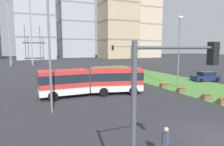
{
  "coord_description": "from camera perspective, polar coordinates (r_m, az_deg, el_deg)",
  "views": [
    {
      "loc": [
        -10.35,
        -7.91,
        5.47
      ],
      "look_at": [
        -0.25,
        15.11,
        2.2
      ],
      "focal_mm": 31.82,
      "sensor_mm": 36.0,
      "label": 1
    }
  ],
  "objects": [
    {
      "name": "flower_planter_4",
      "position": [
        27.84,
        14.74,
        -3.27
      ],
      "size": [
        1.1,
        0.56,
        0.74
      ],
      "color": "brown",
      "rests_on": "grass_median"
    },
    {
      "name": "flower_planter_3",
      "position": [
        25.43,
        19.29,
        -4.45
      ],
      "size": [
        1.1,
        0.56,
        0.74
      ],
      "color": "brown",
      "rests_on": "grass_median"
    },
    {
      "name": "apartment_tower_westcentre",
      "position": [
        102.25,
        -21.4,
        14.61
      ],
      "size": [
        16.75,
        18.06,
        38.3
      ],
      "color": "#9EA3AD",
      "rests_on": "ground"
    },
    {
      "name": "flower_planter_2",
      "position": [
        22.98,
        25.48,
        -6.0
      ],
      "size": [
        1.1,
        0.56,
        0.74
      ],
      "color": "brown",
      "rests_on": "grass_median"
    },
    {
      "name": "pedestrian_crossing",
      "position": [
        10.29,
        15.18,
        -18.58
      ],
      "size": [
        0.54,
        0.36,
        1.74
      ],
      "color": "black",
      "rests_on": "ground"
    },
    {
      "name": "traffic_light_near_left",
      "position": [
        6.53,
        15.18,
        -6.77
      ],
      "size": [
        3.51,
        0.28,
        5.66
      ],
      "color": "#474C51",
      "rests_on": "ground"
    },
    {
      "name": "flower_planter_1",
      "position": [
        21.86,
        29.19,
        -6.89
      ],
      "size": [
        1.1,
        0.56,
        0.74
      ],
      "color": "brown",
      "rests_on": "grass_median"
    },
    {
      "name": "apartment_tower_centre",
      "position": [
        116.01,
        -10.63,
        13.87
      ],
      "size": [
        17.63,
        18.07,
        37.52
      ],
      "color": "#9EA3AD",
      "rests_on": "ground"
    },
    {
      "name": "articulated_bus",
      "position": [
        22.81,
        -5.68,
        -2.25
      ],
      "size": [
        11.9,
        4.09,
        3.0
      ],
      "color": "red",
      "rests_on": "ground"
    },
    {
      "name": "traffic_light_far_right",
      "position": [
        33.69,
        3.63,
        4.88
      ],
      "size": [
        3.83,
        0.28,
        5.77
      ],
      "color": "#474C51",
      "rests_on": "ground"
    },
    {
      "name": "car_black_sedan",
      "position": [
        30.51,
        -15.28,
        -1.75
      ],
      "size": [
        4.57,
        2.41,
        1.58
      ],
      "color": "black",
      "rests_on": "ground"
    },
    {
      "name": "streetlight_median",
      "position": [
        28.28,
        18.66,
        6.51
      ],
      "size": [
        0.7,
        0.28,
        9.54
      ],
      "color": "slate",
      "rests_on": "ground"
    },
    {
      "name": "streetlight_left",
      "position": [
        16.95,
        -17.56,
        7.27
      ],
      "size": [
        0.7,
        0.28,
        10.16
      ],
      "color": "slate",
      "rests_on": "ground"
    },
    {
      "name": "apartment_tower_east",
      "position": [
        113.48,
        7.14,
        17.76
      ],
      "size": [
        22.01,
        16.69,
        51.89
      ],
      "color": "#C6B299",
      "rests_on": "ground"
    },
    {
      "name": "apartment_tower_eastcentre",
      "position": [
        105.16,
        1.75,
        19.06
      ],
      "size": [
        17.35,
        14.88,
        53.4
      ],
      "color": "tan",
      "rests_on": "ground"
    },
    {
      "name": "grass_median",
      "position": [
        28.51,
        26.08,
        -4.34
      ],
      "size": [
        10.0,
        70.0,
        0.08
      ],
      "primitive_type": "cube",
      "color": "#4C8438",
      "rests_on": "ground_plane"
    },
    {
      "name": "transmission_pylon",
      "position": [
        67.57,
        -25.27,
        17.48
      ],
      "size": [
        9.0,
        6.24,
        33.27
      ],
      "color": "gray",
      "rests_on": "ground"
    },
    {
      "name": "car_navy_sedan",
      "position": [
        35.36,
        25.31,
        -0.97
      ],
      "size": [
        4.62,
        2.56,
        1.58
      ],
      "color": "#19234C",
      "rests_on": "ground"
    },
    {
      "name": "ground_plane",
      "position": [
        14.13,
        27.68,
        -16.25
      ],
      "size": [
        260.0,
        260.0,
        0.0
      ],
      "primitive_type": "plane",
      "color": "#2D2D33"
    }
  ]
}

